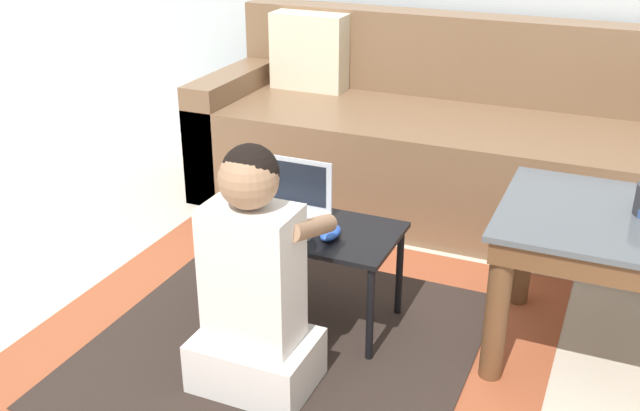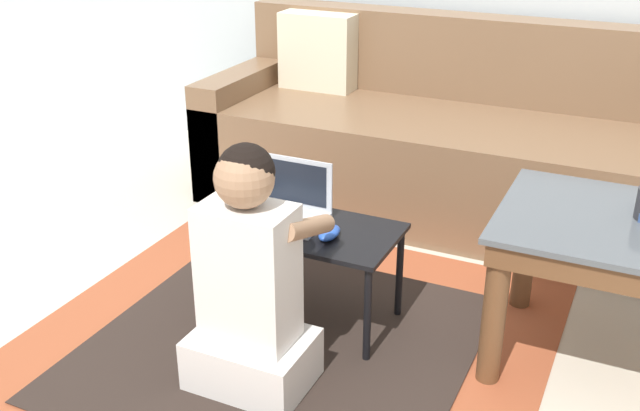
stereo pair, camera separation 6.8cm
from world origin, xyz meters
The scene contains 7 objects.
ground_plane centered at (0.00, 0.00, 0.00)m, with size 16.00×16.00×0.00m, color beige.
area_rug centered at (-0.05, -0.12, 0.00)m, with size 1.64×1.65×0.01m.
couch centered at (0.12, 1.20, 0.29)m, with size 2.22×0.81×0.83m.
laptop_desk centered at (-0.05, 0.08, 0.31)m, with size 0.61×0.34×0.35m.
laptop centered at (-0.14, 0.10, 0.39)m, with size 0.28×0.19×0.20m.
computer_mouse centered at (0.05, 0.04, 0.37)m, with size 0.06×0.11×0.03m.
person_seated centered at (-0.04, -0.31, 0.34)m, with size 0.35×0.40×0.76m.
Camera 1 is at (0.87, -1.93, 1.42)m, focal length 42.00 mm.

